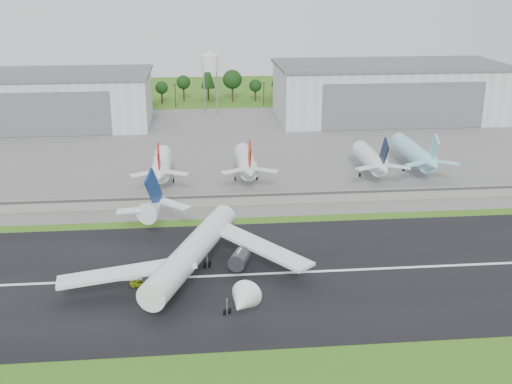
{
  "coord_description": "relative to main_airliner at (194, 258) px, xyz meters",
  "views": [
    {
      "loc": [
        -13.34,
        -117.36,
        62.81
      ],
      "look_at": [
        2.24,
        40.0,
        9.0
      ],
      "focal_mm": 45.0,
      "sensor_mm": 36.0,
      "label": 1
    }
  ],
  "objects": [
    {
      "name": "parked_jet_red_b",
      "position": [
        17.12,
        66.98,
        1.37
      ],
      "size": [
        7.36,
        31.29,
        16.77
      ],
      "color": "silver",
      "rests_on": "ground"
    },
    {
      "name": "runway",
      "position": [
        14.32,
        0.41,
        -4.84
      ],
      "size": [
        320.0,
        60.0,
        0.1
      ],
      "primitive_type": "cube",
      "color": "black",
      "rests_on": "ground"
    },
    {
      "name": "runway_centerline",
      "position": [
        14.32,
        0.41,
        -4.78
      ],
      "size": [
        220.0,
        1.0,
        0.02
      ],
      "primitive_type": "cube",
      "color": "white",
      "rests_on": "runway"
    },
    {
      "name": "apron",
      "position": [
        14.32,
        110.41,
        -4.84
      ],
      "size": [
        320.0,
        150.0,
        0.1
      ],
      "primitive_type": "cube",
      "color": "slate",
      "rests_on": "ground"
    },
    {
      "name": "parked_jet_navy",
      "position": [
        57.89,
        66.97,
        1.28
      ],
      "size": [
        7.36,
        31.29,
        16.68
      ],
      "color": "silver",
      "rests_on": "ground"
    },
    {
      "name": "ground",
      "position": [
        14.32,
        -9.59,
        -4.89
      ],
      "size": [
        600.0,
        600.0,
        0.0
      ],
      "primitive_type": "plane",
      "color": "#3D6818",
      "rests_on": "ground"
    },
    {
      "name": "ground_vehicle",
      "position": [
        -11.46,
        -2.35,
        -4.19
      ],
      "size": [
        4.71,
        3.05,
        1.21
      ],
      "primitive_type": "imported",
      "rotation": [
        0.0,
        0.0,
        1.83
      ],
      "color": "#A3C216",
      "rests_on": "runway"
    },
    {
      "name": "water_tower",
      "position": [
        9.32,
        175.41,
        19.66
      ],
      "size": [
        8.4,
        8.4,
        29.4
      ],
      "color": "#99999E",
      "rests_on": "ground"
    },
    {
      "name": "parked_jet_skyblue",
      "position": [
        74.16,
        72.0,
        1.44
      ],
      "size": [
        7.36,
        37.29,
        16.9
      ],
      "color": "#8BD6F1",
      "rests_on": "ground"
    },
    {
      "name": "hangar_east",
      "position": [
        89.32,
        155.33,
        7.73
      ],
      "size": [
        102.0,
        47.0,
        25.2
      ],
      "color": "silver",
      "rests_on": "ground"
    },
    {
      "name": "utility_poles",
      "position": [
        14.32,
        190.41,
        -4.89
      ],
      "size": [
        230.0,
        3.0,
        12.0
      ],
      "primitive_type": null,
      "color": "black",
      "rests_on": "ground"
    },
    {
      "name": "hangar_west",
      "position": [
        -65.68,
        155.33,
        6.74
      ],
      "size": [
        97.0,
        44.0,
        23.2
      ],
      "color": "silver",
      "rests_on": "ground"
    },
    {
      "name": "treeline",
      "position": [
        14.32,
        205.41,
        -4.89
      ],
      "size": [
        320.0,
        16.0,
        22.0
      ],
      "primitive_type": null,
      "color": "black",
      "rests_on": "ground"
    },
    {
      "name": "main_airliner",
      "position": [
        0.0,
        0.0,
        0.0
      ],
      "size": [
        53.52,
        57.34,
        18.17
      ],
      "rotation": [
        0.0,
        0.0,
        2.78
      ],
      "color": "white",
      "rests_on": "runway"
    },
    {
      "name": "parked_jet_red_a",
      "position": [
        -9.54,
        66.97,
        1.31
      ],
      "size": [
        7.36,
        31.29,
        16.71
      ],
      "color": "white",
      "rests_on": "ground"
    },
    {
      "name": "blast_fence",
      "position": [
        14.32,
        45.39,
        -3.09
      ],
      "size": [
        240.0,
        0.61,
        3.5
      ],
      "color": "gray",
      "rests_on": "ground"
    }
  ]
}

